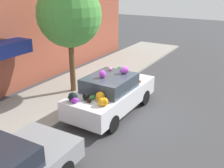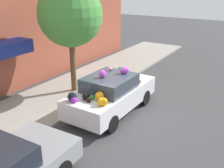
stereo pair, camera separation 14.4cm
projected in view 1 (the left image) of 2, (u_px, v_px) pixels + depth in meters
ground_plane at (112, 111)px, 10.17m from camera, size 60.00×60.00×0.00m
sidewalk_curb at (59, 96)px, 11.44m from camera, size 24.00×3.20×0.11m
building_facade at (14, 24)px, 11.37m from camera, size 18.00×1.20×6.04m
street_tree at (69, 15)px, 10.70m from camera, size 2.68×2.68×4.68m
fire_hydrant at (104, 76)px, 12.67m from camera, size 0.20×0.20×0.70m
art_car at (111, 93)px, 9.85m from camera, size 4.07×1.82×1.78m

